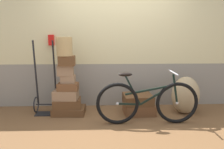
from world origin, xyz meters
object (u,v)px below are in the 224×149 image
at_px(burlap_sack, 185,95).
at_px(wicker_basket, 64,46).
at_px(suitcase_6, 67,61).
at_px(suitcase_7, 139,108).
at_px(suitcase_5, 66,70).
at_px(suitcase_1, 67,103).
at_px(bicycle, 147,102).
at_px(luggage_trolley, 46,97).
at_px(suitcase_4, 68,79).
at_px(suitcase_2, 66,95).
at_px(suitcase_3, 68,87).
at_px(suitcase_0, 69,110).
at_px(suitcase_8, 138,99).

bearing_deg(burlap_sack, wicker_basket, 179.33).
xyz_separation_m(suitcase_6, suitcase_7, (1.29, 0.01, -0.90)).
xyz_separation_m(suitcase_5, wicker_basket, (0.00, -0.02, 0.42)).
distance_m(suitcase_1, bicycle, 1.46).
bearing_deg(burlap_sack, luggage_trolley, 177.23).
bearing_deg(wicker_basket, suitcase_1, -28.22).
bearing_deg(suitcase_4, suitcase_2, -139.29).
distance_m(suitcase_2, suitcase_5, 0.45).
bearing_deg(suitcase_3, burlap_sack, 2.46).
distance_m(suitcase_5, bicycle, 1.54).
distance_m(suitcase_0, wicker_basket, 1.18).
bearing_deg(suitcase_1, suitcase_2, -151.52).
bearing_deg(suitcase_0, burlap_sack, 1.11).
bearing_deg(suitcase_6, suitcase_8, -1.94).
bearing_deg(suitcase_0, suitcase_4, 86.97).
xyz_separation_m(suitcase_4, suitcase_7, (1.29, -0.03, -0.56)).
height_order(luggage_trolley, bicycle, luggage_trolley).
height_order(suitcase_3, suitcase_8, suitcase_3).
height_order(suitcase_0, wicker_basket, wicker_basket).
relative_size(suitcase_2, suitcase_6, 1.50).
xyz_separation_m(suitcase_7, suitcase_8, (-0.02, 0.00, 0.18)).
relative_size(suitcase_0, wicker_basket, 1.80).
relative_size(suitcase_5, bicycle, 0.17).
xyz_separation_m(suitcase_3, wicker_basket, (-0.04, 0.02, 0.72)).
relative_size(suitcase_6, wicker_basket, 0.88).
distance_m(suitcase_1, suitcase_5, 0.61).
relative_size(suitcase_2, luggage_trolley, 0.32).
bearing_deg(bicycle, suitcase_6, 161.40).
bearing_deg(luggage_trolley, suitcase_8, -3.65).
bearing_deg(suitcase_2, suitcase_1, 37.52).
height_order(suitcase_5, luggage_trolley, luggage_trolley).
bearing_deg(wicker_basket, suitcase_0, 8.19).
bearing_deg(suitcase_4, suitcase_6, -91.75).
xyz_separation_m(suitcase_1, suitcase_8, (1.30, -0.01, 0.06)).
height_order(suitcase_1, suitcase_3, suitcase_3).
xyz_separation_m(suitcase_5, suitcase_7, (1.33, -0.03, -0.72)).
relative_size(suitcase_0, suitcase_7, 1.07).
distance_m(suitcase_3, suitcase_4, 0.14).
relative_size(suitcase_1, luggage_trolley, 0.37).
bearing_deg(burlap_sack, suitcase_7, 178.98).
bearing_deg(suitcase_8, suitcase_3, 176.10).
height_order(burlap_sack, bicycle, bicycle).
bearing_deg(luggage_trolley, bicycle, -17.94).
bearing_deg(suitcase_1, suitcase_5, 107.77).
bearing_deg(suitcase_2, suitcase_4, 42.83).
height_order(suitcase_3, luggage_trolley, luggage_trolley).
relative_size(suitcase_2, suitcase_3, 1.19).
distance_m(suitcase_0, suitcase_1, 0.15).
bearing_deg(suitcase_3, suitcase_0, 100.38).
distance_m(suitcase_3, suitcase_7, 1.36).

